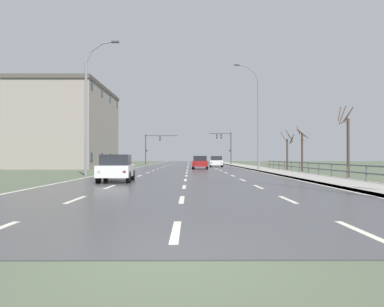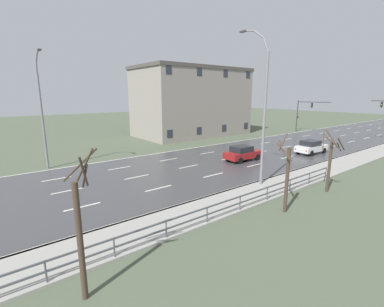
% 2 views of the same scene
% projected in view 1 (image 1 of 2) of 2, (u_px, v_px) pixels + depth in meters
% --- Properties ---
extents(ground_plane, '(160.00, 160.00, 0.12)m').
position_uv_depth(ground_plane, '(188.00, 168.00, 53.24)').
color(ground_plane, '#4C5642').
extents(road_asphalt_strip, '(14.00, 120.00, 0.03)m').
position_uv_depth(road_asphalt_strip, '(188.00, 165.00, 65.23)').
color(road_asphalt_strip, '#3D3D3F').
rests_on(road_asphalt_strip, ground).
extents(sidewalk_right, '(3.00, 120.00, 0.12)m').
position_uv_depth(sidewalk_right, '(238.00, 165.00, 65.29)').
color(sidewalk_right, gray).
rests_on(sidewalk_right, ground).
extents(guardrail, '(0.07, 33.16, 1.00)m').
position_uv_depth(guardrail, '(313.00, 166.00, 29.66)').
color(guardrail, '#515459').
rests_on(guardrail, ground).
extents(street_lamp_midground, '(2.70, 0.24, 11.36)m').
position_uv_depth(street_lamp_midground, '(257.00, 119.00, 40.82)').
color(street_lamp_midground, slate).
rests_on(street_lamp_midground, ground).
extents(street_lamp_left_bank, '(2.58, 0.24, 10.27)m').
position_uv_depth(street_lamp_left_bank, '(88.00, 110.00, 28.97)').
color(street_lamp_left_bank, slate).
rests_on(street_lamp_left_bank, ground).
extents(traffic_signal_right, '(4.12, 0.36, 6.06)m').
position_uv_depth(traffic_signal_right, '(226.00, 143.00, 70.82)').
color(traffic_signal_right, '#38383A').
rests_on(traffic_signal_right, ground).
extents(traffic_signal_left, '(5.98, 0.36, 5.65)m').
position_uv_depth(traffic_signal_left, '(152.00, 144.00, 70.72)').
color(traffic_signal_left, '#38383A').
rests_on(traffic_signal_left, ground).
extents(car_near_left, '(2.03, 4.20, 1.57)m').
position_uv_depth(car_near_left, '(116.00, 168.00, 21.94)').
color(car_near_left, silver).
rests_on(car_near_left, ground).
extents(car_far_right, '(2.00, 4.19, 1.57)m').
position_uv_depth(car_far_right, '(216.00, 161.00, 54.38)').
color(car_far_right, silver).
rests_on(car_far_right, ground).
extents(car_near_right, '(1.94, 4.15, 1.57)m').
position_uv_depth(car_near_right, '(200.00, 162.00, 45.54)').
color(car_near_right, maroon).
rests_on(car_near_right, ground).
extents(brick_building, '(10.33, 18.40, 10.96)m').
position_uv_depth(brick_building, '(69.00, 128.00, 52.69)').
color(brick_building, gray).
rests_on(brick_building, ground).
extents(bare_tree_near, '(1.22, 1.01, 5.13)m').
position_uv_depth(bare_tree_near, '(348.00, 143.00, 26.81)').
color(bare_tree_near, '#423328').
rests_on(bare_tree_near, ground).
extents(bare_tree_mid, '(1.12, 1.03, 4.57)m').
position_uv_depth(bare_tree_mid, '(302.00, 150.00, 38.09)').
color(bare_tree_mid, '#423328').
rests_on(bare_tree_mid, ground).
extents(bare_tree_far, '(1.43, 1.40, 4.47)m').
position_uv_depth(bare_tree_far, '(288.00, 151.00, 43.39)').
color(bare_tree_far, '#423328').
rests_on(bare_tree_far, ground).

